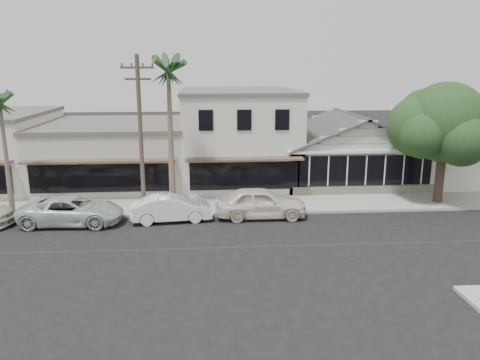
{
  "coord_description": "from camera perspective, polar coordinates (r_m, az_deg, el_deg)",
  "views": [
    {
      "loc": [
        -5.38,
        -20.75,
        8.34
      ],
      "look_at": [
        -3.44,
        6.0,
        1.83
      ],
      "focal_mm": 35.0,
      "sensor_mm": 36.0,
      "label": 1
    }
  ],
  "objects": [
    {
      "name": "side_cottage",
      "position": [
        37.84,
        25.36,
        1.9
      ],
      "size": [
        6.0,
        6.0,
        3.0
      ],
      "primitive_type": "cube",
      "color": "silver",
      "rests_on": "ground"
    },
    {
      "name": "car_1",
      "position": [
        26.16,
        -8.37,
        -3.43
      ],
      "size": [
        4.57,
        2.02,
        1.46
      ],
      "primitive_type": "imported",
      "rotation": [
        0.0,
        0.0,
        1.68
      ],
      "color": "white",
      "rests_on": "ground"
    },
    {
      "name": "palm_mid",
      "position": [
        28.84,
        -27.25,
        8.32
      ],
      "size": [
        2.2,
        2.2,
        7.46
      ],
      "color": "#726651",
      "rests_on": "ground"
    },
    {
      "name": "corner_shop",
      "position": [
        35.28,
        13.06,
        3.94
      ],
      "size": [
        10.4,
        8.6,
        5.1
      ],
      "color": "silver",
      "rests_on": "ground"
    },
    {
      "name": "ground",
      "position": [
        23.0,
        9.77,
        -7.83
      ],
      "size": [
        140.0,
        140.0,
        0.0
      ],
      "primitive_type": "plane",
      "color": "black",
      "rests_on": "ground"
    },
    {
      "name": "car_0",
      "position": [
        26.46,
        2.54,
        -2.77
      ],
      "size": [
        5.14,
        2.11,
        1.75
      ],
      "primitive_type": "imported",
      "rotation": [
        0.0,
        0.0,
        1.56
      ],
      "color": "silver",
      "rests_on": "ground"
    },
    {
      "name": "shade_tree",
      "position": [
        31.0,
        23.43,
        6.23
      ],
      "size": [
        6.77,
        6.12,
        7.51
      ],
      "rotation": [
        0.0,
        0.0,
        0.0
      ],
      "color": "#403227",
      "rests_on": "ground"
    },
    {
      "name": "row_building_near",
      "position": [
        34.71,
        -0.16,
        5.2
      ],
      "size": [
        8.0,
        10.0,
        6.5
      ],
      "primitive_type": "cube",
      "color": "silver",
      "rests_on": "ground"
    },
    {
      "name": "sidewalk_north",
      "position": [
        28.84,
        -9.19,
        -3.2
      ],
      "size": [
        90.0,
        3.5,
        0.15
      ],
      "primitive_type": "cube",
      "color": "#9E9991",
      "rests_on": "ground"
    },
    {
      "name": "row_building_midnear",
      "position": [
        35.44,
        -14.86,
        3.04
      ],
      "size": [
        10.0,
        10.0,
        4.2
      ],
      "primitive_type": "cube",
      "color": "#B8B4A5",
      "rests_on": "ground"
    },
    {
      "name": "utility_pole",
      "position": [
        26.45,
        -12.03,
        5.62
      ],
      "size": [
        1.8,
        0.24,
        9.0
      ],
      "color": "brown",
      "rests_on": "ground"
    },
    {
      "name": "palm_east",
      "position": [
        26.88,
        -8.74,
        13.03
      ],
      "size": [
        3.22,
        3.22,
        9.44
      ],
      "color": "#726651",
      "rests_on": "ground"
    },
    {
      "name": "car_2",
      "position": [
        26.97,
        -19.83,
        -3.53
      ],
      "size": [
        5.58,
        2.78,
        1.52
      ],
      "primitive_type": "imported",
      "rotation": [
        0.0,
        0.0,
        1.52
      ],
      "color": "#B7C5C1",
      "rests_on": "ground"
    }
  ]
}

